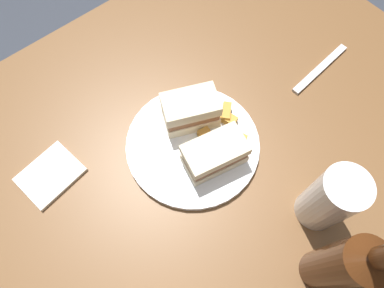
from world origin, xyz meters
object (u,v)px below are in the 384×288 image
at_px(sandwich_half_left, 215,154).
at_px(cider_bottle, 346,265).
at_px(napkin, 50,175).
at_px(fork, 320,69).
at_px(sandwich_half_right, 190,110).
at_px(pint_glass, 328,201).
at_px(plate, 193,144).

xyz_separation_m(sandwich_half_left, cider_bottle, (0.01, -0.27, 0.07)).
relative_size(napkin, fork, 0.61).
height_order(sandwich_half_right, pint_glass, pint_glass).
distance_m(plate, sandwich_half_left, 0.07).
distance_m(sandwich_half_left, napkin, 0.32).
bearing_deg(cider_bottle, sandwich_half_right, 87.14).
relative_size(sandwich_half_left, napkin, 1.15).
distance_m(plate, cider_bottle, 0.34).
relative_size(plate, napkin, 2.41).
bearing_deg(sandwich_half_left, fork, 2.39).
bearing_deg(fork, pint_glass, -144.67).
distance_m(plate, napkin, 0.28).
bearing_deg(sandwich_half_right, cider_bottle, -92.86).
bearing_deg(napkin, fork, -15.87).
distance_m(sandwich_half_left, cider_bottle, 0.27).
xyz_separation_m(plate, pint_glass, (0.09, -0.25, 0.06)).
distance_m(sandwich_half_left, pint_glass, 0.21).
xyz_separation_m(sandwich_half_right, fork, (0.31, -0.08, -0.04)).
distance_m(sandwich_half_left, fork, 0.34).
bearing_deg(sandwich_half_right, plate, -125.24).
height_order(sandwich_half_left, napkin, sandwich_half_left).
relative_size(cider_bottle, napkin, 2.57).
height_order(plate, sandwich_half_left, sandwich_half_left).
relative_size(sandwich_half_left, sandwich_half_right, 1.02).
bearing_deg(napkin, pint_glass, -47.73).
height_order(sandwich_half_right, cider_bottle, cider_bottle).
bearing_deg(pint_glass, sandwich_half_left, 112.98).
distance_m(napkin, fork, 0.61).
relative_size(sandwich_half_right, cider_bottle, 0.44).
xyz_separation_m(plate, cider_bottle, (0.01, -0.32, 0.11)).
bearing_deg(napkin, sandwich_half_left, -35.15).
height_order(sandwich_half_left, pint_glass, pint_glass).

